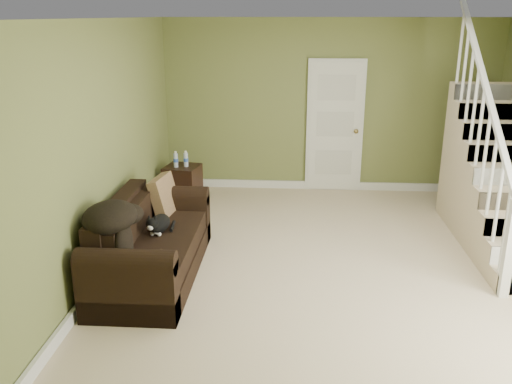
# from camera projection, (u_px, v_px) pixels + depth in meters

# --- Properties ---
(floor) EXTENTS (5.00, 5.50, 0.01)m
(floor) POSITION_uv_depth(u_px,v_px,m) (338.00, 264.00, 6.01)
(floor) COLOR beige
(floor) RESTS_ON ground
(ceiling) EXTENTS (5.00, 5.50, 0.01)m
(ceiling) POSITION_uv_depth(u_px,v_px,m) (351.00, 18.00, 5.20)
(ceiling) COLOR white
(ceiling) RESTS_ON wall_back
(wall_back) EXTENTS (5.00, 0.04, 2.60)m
(wall_back) POSITION_uv_depth(u_px,v_px,m) (329.00, 107.00, 8.21)
(wall_back) COLOR olive
(wall_back) RESTS_ON floor
(wall_front) EXTENTS (5.00, 0.04, 2.60)m
(wall_front) POSITION_uv_depth(u_px,v_px,m) (387.00, 267.00, 3.00)
(wall_front) COLOR olive
(wall_front) RESTS_ON floor
(wall_left) EXTENTS (0.04, 5.50, 2.60)m
(wall_left) POSITION_uv_depth(u_px,v_px,m) (108.00, 146.00, 5.77)
(wall_left) COLOR olive
(wall_left) RESTS_ON floor
(baseboard_back) EXTENTS (5.00, 0.04, 0.12)m
(baseboard_back) POSITION_uv_depth(u_px,v_px,m) (326.00, 185.00, 8.57)
(baseboard_back) COLOR white
(baseboard_back) RESTS_ON floor
(baseboard_left) EXTENTS (0.04, 5.50, 0.12)m
(baseboard_left) POSITION_uv_depth(u_px,v_px,m) (120.00, 252.00, 6.16)
(baseboard_left) COLOR white
(baseboard_left) RESTS_ON floor
(door) EXTENTS (0.86, 0.12, 2.02)m
(door) POSITION_uv_depth(u_px,v_px,m) (335.00, 127.00, 8.26)
(door) COLOR white
(door) RESTS_ON floor
(staircase) EXTENTS (1.00, 2.51, 2.82)m
(staircase) POSITION_uv_depth(u_px,v_px,m) (500.00, 186.00, 6.60)
(staircase) COLOR beige
(staircase) RESTS_ON floor
(sofa) EXTENTS (0.89, 2.06, 0.82)m
(sofa) POSITION_uv_depth(u_px,v_px,m) (149.00, 247.00, 5.67)
(sofa) COLOR black
(sofa) RESTS_ON floor
(side_table) EXTENTS (0.54, 0.54, 0.79)m
(side_table) POSITION_uv_depth(u_px,v_px,m) (183.00, 184.00, 7.88)
(side_table) COLOR black
(side_table) RESTS_ON floor
(cat) EXTENTS (0.25, 0.53, 0.25)m
(cat) POSITION_uv_depth(u_px,v_px,m) (159.00, 224.00, 5.68)
(cat) COLOR black
(cat) RESTS_ON sofa
(banana) EXTENTS (0.08, 0.20, 0.06)m
(banana) POSITION_uv_depth(u_px,v_px,m) (154.00, 255.00, 5.12)
(banana) COLOR yellow
(banana) RESTS_ON sofa
(throw_pillow) EXTENTS (0.30, 0.51, 0.50)m
(throw_pillow) POSITION_uv_depth(u_px,v_px,m) (165.00, 197.00, 6.28)
(throw_pillow) COLOR #4D351E
(throw_pillow) RESTS_ON sofa
(throw_blanket) EXTENTS (0.62, 0.74, 0.27)m
(throw_blanket) POSITION_uv_depth(u_px,v_px,m) (110.00, 217.00, 5.04)
(throw_blanket) COLOR black
(throw_blanket) RESTS_ON sofa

